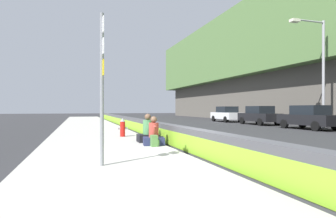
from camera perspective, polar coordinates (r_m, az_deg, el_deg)
The scene contains 12 objects.
ground_plane at distance 8.76m, azimuth 6.06°, elevation -9.67°, with size 160.00×160.00×0.00m, color #2B2B2D.
sidewalk_strip at distance 8.06m, azimuth -11.71°, elevation -10.03°, with size 80.00×4.40×0.14m, color #A8A59E.
jersey_barrier at distance 8.69m, azimuth 6.04°, elevation -6.92°, with size 76.00×0.45×0.85m.
route_sign_post at distance 6.79m, azimuth -13.31°, elevation 6.42°, with size 0.44×0.09×3.60m.
fire_hydrant at distance 13.56m, azimuth -9.27°, elevation -3.69°, with size 0.26×0.46×0.88m.
seated_person_foreground at distance 10.35m, azimuth -2.94°, elevation -5.53°, with size 0.76×0.85×1.06m.
seated_person_middle at distance 11.32m, azimuth -4.15°, elevation -4.92°, with size 0.73×0.82×1.13m.
backpack at distance 9.95m, azimuth -2.82°, elevation -6.54°, with size 0.32×0.28×0.40m.
street_lamp at distance 23.59m, azimuth 28.40°, elevation 8.34°, with size 0.44×3.05×8.01m.
parked_car_third at distance 22.21m, azimuth 26.87°, elevation -1.51°, with size 4.52×1.99×1.71m.
parked_car_fourth at distance 26.86m, azimuth 18.16°, elevation -1.23°, with size 4.55×2.04×1.71m.
parked_car_midline at distance 31.67m, azimuth 11.89°, elevation -1.02°, with size 4.55×2.04×1.71m.
Camera 1 is at (-7.88, 3.50, 1.49)m, focal length 29.81 mm.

